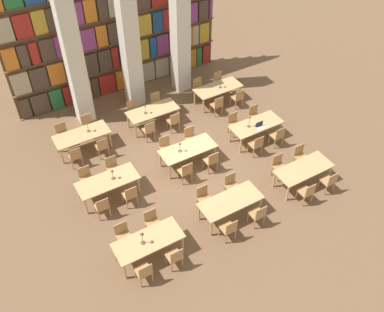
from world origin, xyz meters
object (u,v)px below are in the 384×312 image
at_px(reading_table_4, 188,150).
at_px(chair_30, 174,121).
at_px(desk_lamp_5, 145,107).
at_px(reading_table_8, 218,89).
at_px(chair_18, 211,160).
at_px(desk_lamp_2, 180,145).
at_px(chair_4, 229,229).
at_px(pillar_right, 180,23).
at_px(chair_27, 88,125).
at_px(chair_33, 199,88).
at_px(chair_9, 279,165).
at_px(chair_10, 329,181).
at_px(chair_12, 102,206).
at_px(desk_lamp_3, 250,120).
at_px(chair_34, 238,97).
at_px(chair_1, 123,235).
at_px(chair_28, 149,130).
at_px(chair_31, 157,102).
at_px(chair_32, 217,105).
at_px(chair_35, 219,81).
at_px(desk_lamp_0, 142,236).
at_px(chair_16, 186,171).
at_px(chair_11, 300,156).
at_px(chair_17, 166,147).
at_px(chair_26, 102,146).
at_px(chair_29, 133,110).
at_px(chair_2, 175,257).
at_px(chair_6, 258,214).
at_px(reading_table_7, 153,112).
at_px(chair_19, 191,137).
at_px(reading_table_2, 304,170).
at_px(reading_table_5, 256,126).
at_px(chair_25, 62,133).
at_px(laptop, 260,127).
at_px(chair_14, 130,195).
at_px(desk_lamp_6, 221,82).
at_px(chair_15, 113,168).
at_px(chair_5, 204,197).
at_px(chair_13, 86,178).
at_px(chair_3, 152,222).
at_px(chair_22, 278,136).
at_px(chair_24, 75,156).
at_px(chair_21, 234,123).

height_order(reading_table_4, chair_30, chair_30).
distance_m(desk_lamp_5, reading_table_8, 3.37).
bearing_deg(chair_18, desk_lamp_2, 139.08).
bearing_deg(chair_18, chair_4, -112.15).
xyz_separation_m(pillar_right, chair_27, (-4.64, -1.04, -2.52)).
distance_m(chair_4, chair_33, 7.45).
distance_m(chair_9, chair_10, 1.72).
relative_size(chair_12, desk_lamp_3, 1.82).
distance_m(chair_18, chair_34, 3.95).
relative_size(chair_1, chair_28, 1.00).
bearing_deg(chair_31, reading_table_4, 82.17).
relative_size(chair_12, chair_27, 1.00).
xyz_separation_m(chair_32, chair_35, (1.01, 1.43, 0.00)).
height_order(desk_lamp_0, desk_lamp_3, desk_lamp_3).
bearing_deg(chair_1, chair_16, -154.69).
bearing_deg(chair_11, chair_9, 0.00).
distance_m(chair_17, chair_30, 1.51).
height_order(chair_12, chair_28, same).
relative_size(chair_10, chair_12, 1.00).
xyz_separation_m(chair_9, chair_26, (-4.85, 3.98, 0.00)).
distance_m(chair_17, chair_27, 3.27).
distance_m(chair_29, chair_32, 3.36).
bearing_deg(chair_26, chair_2, -89.69).
xyz_separation_m(chair_6, chair_26, (-2.95, 5.35, 0.00)).
distance_m(desk_lamp_3, reading_table_7, 3.78).
bearing_deg(chair_19, reading_table_2, 123.33).
bearing_deg(chair_31, desk_lamp_5, 41.48).
height_order(reading_table_5, chair_25, chair_25).
relative_size(chair_12, reading_table_8, 0.44).
xyz_separation_m(chair_19, laptop, (2.35, -1.06, 0.29)).
distance_m(chair_14, reading_table_8, 6.47).
height_order(chair_27, desk_lamp_6, desk_lamp_6).
bearing_deg(chair_33, chair_28, 25.48).
relative_size(chair_4, laptop, 2.75).
distance_m(chair_10, reading_table_5, 3.44).
bearing_deg(chair_15, chair_34, -168.41).
distance_m(chair_14, chair_25, 4.17).
height_order(chair_32, desk_lamp_6, desk_lamp_6).
xyz_separation_m(chair_33, chair_34, (1.01, -1.43, 0.00)).
bearing_deg(reading_table_7, reading_table_4, -88.31).
distance_m(chair_5, chair_11, 3.94).
bearing_deg(chair_13, desk_lamp_5, -148.88).
bearing_deg(chair_3, chair_12, -51.11).
height_order(chair_15, chair_32, same).
distance_m(chair_4, laptop, 4.66).
xyz_separation_m(chair_2, chair_16, (1.93, 2.79, 0.00)).
distance_m(chair_17, desk_lamp_2, 0.89).
xyz_separation_m(chair_22, chair_24, (-6.82, 2.72, 0.00)).
relative_size(desk_lamp_3, desk_lamp_6, 1.22).
height_order(chair_21, chair_24, same).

